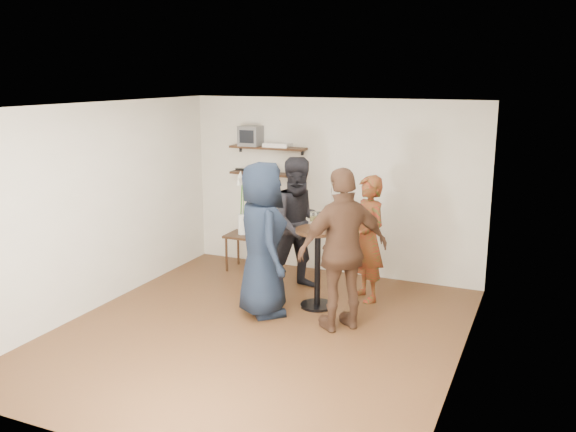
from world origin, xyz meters
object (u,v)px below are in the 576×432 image
object	(u,v)px
drinks_table	(318,257)
person_dark	(300,224)
side_table	(243,240)
crt_monitor	(251,136)
person_brown	(343,250)
dvd_deck	(278,145)
person_navy	(262,239)
person_plaid	(368,239)
radio	(270,170)

from	to	relation	value
drinks_table	person_dark	bearing A→B (deg)	130.53
side_table	crt_monitor	bearing A→B (deg)	92.37
crt_monitor	person_dark	world-z (taller)	crt_monitor
crt_monitor	person_brown	world-z (taller)	crt_monitor
dvd_deck	person_navy	world-z (taller)	dvd_deck
side_table	person_plaid	bearing A→B (deg)	-12.54
radio	side_table	xyz separation A→B (m)	(-0.31, -0.35, -1.05)
radio	person_dark	distance (m)	1.28
radio	person_plaid	size ratio (longest dim) A/B	0.13
side_table	person_navy	world-z (taller)	person_navy
dvd_deck	person_navy	xyz separation A→B (m)	(0.62, -1.81, -0.94)
person_plaid	person_navy	bearing A→B (deg)	-92.60
drinks_table	person_dark	xyz separation A→B (m)	(-0.47, 0.55, 0.26)
side_table	person_navy	distance (m)	1.87
crt_monitor	drinks_table	size ratio (longest dim) A/B	0.31
person_brown	person_navy	bearing A→B (deg)	-46.93
crt_monitor	person_plaid	xyz separation A→B (m)	(2.11, -0.81, -1.18)
person_navy	person_brown	size ratio (longest dim) A/B	1.00
side_table	person_brown	bearing A→B (deg)	-35.49
person_navy	dvd_deck	bearing A→B (deg)	-22.07
drinks_table	radio	bearing A→B (deg)	133.99
person_plaid	person_dark	world-z (taller)	person_dark
crt_monitor	dvd_deck	xyz separation A→B (m)	(0.44, 0.00, -0.12)
dvd_deck	side_table	xyz separation A→B (m)	(-0.43, -0.35, -1.43)
crt_monitor	side_table	distance (m)	1.59
side_table	person_dark	xyz separation A→B (m)	(1.13, -0.44, 0.46)
side_table	dvd_deck	bearing A→B (deg)	39.03
dvd_deck	drinks_table	distance (m)	2.16
drinks_table	side_table	bearing A→B (deg)	148.21
dvd_deck	drinks_table	size ratio (longest dim) A/B	0.39
person_brown	radio	bearing A→B (deg)	-90.64
person_dark	person_navy	xyz separation A→B (m)	(-0.08, -1.03, 0.03)
side_table	person_brown	world-z (taller)	person_brown
radio	side_table	distance (m)	1.15
person_plaid	drinks_table	bearing A→B (deg)	-90.00
person_plaid	person_brown	xyz separation A→B (m)	(0.01, -1.04, 0.12)
person_navy	person_brown	world-z (taller)	person_navy
crt_monitor	drinks_table	xyz separation A→B (m)	(1.61, -1.34, -1.35)
person_plaid	person_dark	distance (m)	0.98
crt_monitor	radio	distance (m)	0.59
side_table	person_brown	xyz separation A→B (m)	(2.11, -1.50, 0.49)
drinks_table	person_navy	bearing A→B (deg)	-138.99
radio	person_dark	bearing A→B (deg)	-43.80
crt_monitor	person_dark	bearing A→B (deg)	-34.59
person_navy	drinks_table	bearing A→B (deg)	-90.00
person_plaid	person_navy	size ratio (longest dim) A/B	0.87
dvd_deck	person_plaid	world-z (taller)	dvd_deck
person_dark	person_brown	bearing A→B (deg)	-87.82
drinks_table	person_brown	world-z (taller)	person_brown
radio	person_plaid	xyz separation A→B (m)	(1.79, -0.81, -0.68)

